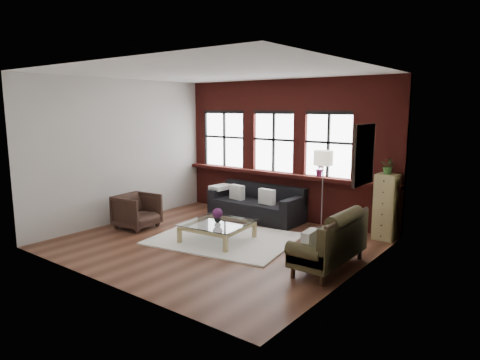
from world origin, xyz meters
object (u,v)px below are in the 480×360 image
Objects in this scene: vintage_settee at (329,241)px; armchair at (137,211)px; vase at (218,219)px; floor_lamp at (322,187)px; dark_sofa at (256,202)px; drawer_chest at (386,207)px; coffee_table at (218,232)px.

armchair is at bearing -175.36° from vintage_settee.
vase is 0.08× the size of floor_lamp.
dark_sofa is at bearing 146.31° from vintage_settee.
floor_lamp is (-1.12, 1.96, 0.47)m from vintage_settee.
armchair reaches higher than vase.
drawer_chest is 1.34m from floor_lamp.
armchair is at bearing -151.54° from drawer_chest.
floor_lamp reaches higher than vase.
vintage_settee is at bearing -33.69° from dark_sofa.
drawer_chest is (4.52, 2.45, 0.28)m from armchair.
vintage_settee is at bearing -91.53° from armchair.
vintage_settee reaches higher than dark_sofa.
floor_lamp reaches higher than drawer_chest.
coffee_table is at bearing -86.60° from armchair.
coffee_table is 3.33m from drawer_chest.
armchair is 3.99m from floor_lamp.
vintage_settee is at bearing 0.38° from coffee_table.
dark_sofa is 1.91× the size of coffee_table.
dark_sofa reaches higher than armchair.
vase is at bearing -45.00° from coffee_table.
drawer_chest is (2.53, 2.11, 0.20)m from vase.
vase is 0.11× the size of drawer_chest.
drawer_chest is at bearing 5.47° from dark_sofa.
dark_sofa is 1.34× the size of vintage_settee.
floor_lamp is at bearing 58.32° from vase.
drawer_chest reaches higher than vase.
armchair is at bearing -126.40° from dark_sofa.
vase is 2.37m from floor_lamp.
floor_lamp is at bearing -60.43° from armchair.
dark_sofa is 1.21× the size of floor_lamp.
vintage_settee is at bearing 0.38° from vase.
armchair is at bearing -144.26° from floor_lamp.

